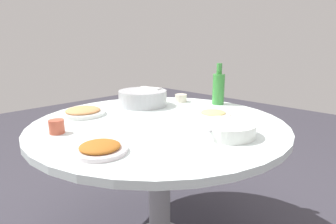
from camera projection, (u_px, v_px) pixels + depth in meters
name	position (u px, v px, depth m)	size (l,w,h in m)	color
round_dining_table	(159.00, 139.00, 1.49)	(1.30, 1.30, 0.73)	#99999E
rice_bowl	(143.00, 98.00, 1.81)	(0.31, 0.31, 0.11)	#B2B5BA
soup_bowl	(227.00, 130.00, 1.23)	(0.28, 0.25, 0.06)	white
dish_stirfry	(100.00, 148.00, 1.04)	(0.21, 0.21, 0.04)	silver
dish_shrimp	(83.00, 112.00, 1.58)	(0.25, 0.25, 0.04)	white
dish_noodles	(213.00, 114.00, 1.55)	(0.19, 0.19, 0.03)	silver
green_bottle	(218.00, 88.00, 1.84)	(0.08, 0.08, 0.27)	#3A8F3C
tea_cup_near	(181.00, 98.00, 1.93)	(0.08, 0.08, 0.05)	beige
tea_cup_far	(57.00, 127.00, 1.26)	(0.07, 0.07, 0.06)	#BE523A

